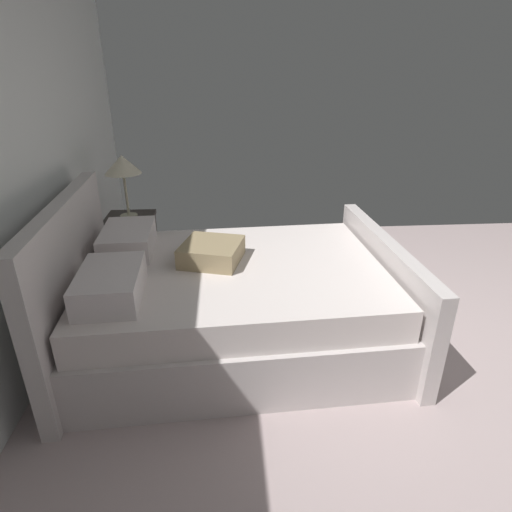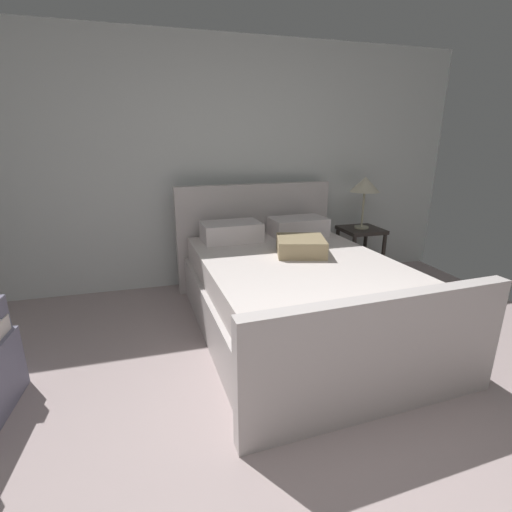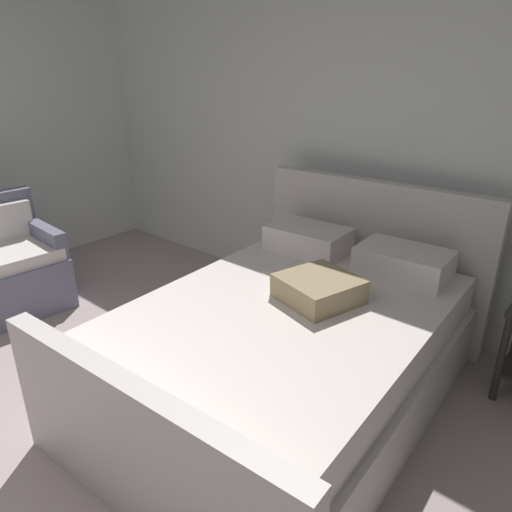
# 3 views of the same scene
# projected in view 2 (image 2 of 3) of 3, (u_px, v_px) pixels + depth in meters

# --- Properties ---
(wall_back) EXTENTS (5.69, 0.12, 2.56)m
(wall_back) POSITION_uv_depth(u_px,v_px,m) (210.00, 167.00, 3.94)
(wall_back) COLOR silver
(wall_back) RESTS_ON ground
(bed) EXTENTS (1.81, 2.40, 1.12)m
(bed) POSITION_uv_depth(u_px,v_px,m) (294.00, 289.00, 3.14)
(bed) COLOR beige
(bed) RESTS_ON ground
(nightstand_right) EXTENTS (0.44, 0.44, 0.60)m
(nightstand_right) POSITION_uv_depth(u_px,v_px,m) (360.00, 245.00, 4.26)
(nightstand_right) COLOR #312B27
(nightstand_right) RESTS_ON ground
(table_lamp_right) EXTENTS (0.33, 0.33, 0.58)m
(table_lamp_right) POSITION_uv_depth(u_px,v_px,m) (365.00, 186.00, 4.06)
(table_lamp_right) COLOR #B7B293
(table_lamp_right) RESTS_ON nightstand_right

